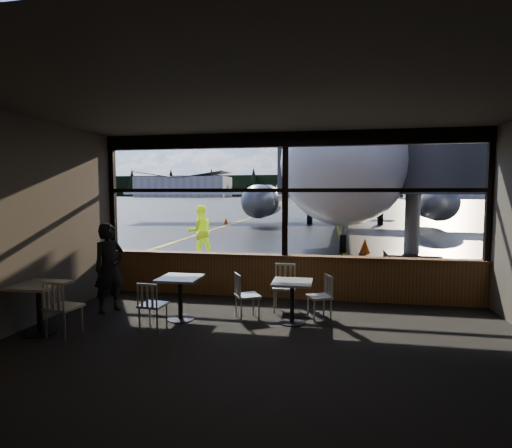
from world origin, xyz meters
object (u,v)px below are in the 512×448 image
(cafe_table_near, at_px, (292,302))
(chair_mid_s, at_px, (153,305))
(chair_left_s, at_px, (64,308))
(jet_bridge, at_px, (412,184))
(airliner, at_px, (346,139))
(chair_near_n, at_px, (284,288))
(chair_near_e, at_px, (319,297))
(chair_near_w, at_px, (247,296))
(ground_crew, at_px, (200,232))
(cafe_table_left, at_px, (39,309))
(passenger, at_px, (109,268))
(cone_nose, at_px, (365,246))
(cone_wing, at_px, (226,221))
(cafe_table_mid, at_px, (180,299))

(cafe_table_near, relative_size, chair_mid_s, 0.90)
(chair_left_s, bearing_deg, chair_mid_s, 31.53)
(cafe_table_near, bearing_deg, jet_bridge, 65.29)
(airliner, xyz_separation_m, chair_near_n, (-1.87, -20.75, -5.46))
(chair_near_e, relative_size, chair_mid_s, 0.97)
(chair_near_w, relative_size, chair_left_s, 0.91)
(ground_crew, bearing_deg, chair_near_e, 92.27)
(chair_near_w, bearing_deg, chair_near_n, 107.41)
(chair_near_w, bearing_deg, cafe_table_left, -95.72)
(jet_bridge, distance_m, chair_left_s, 10.99)
(chair_near_e, bearing_deg, passenger, 70.31)
(cafe_table_left, height_order, chair_near_n, chair_near_n)
(chair_near_w, relative_size, cone_nose, 1.53)
(chair_left_s, bearing_deg, cone_wing, 106.03)
(jet_bridge, xyz_separation_m, chair_near_n, (-3.50, -6.46, -2.10))
(cone_nose, height_order, cone_wing, cone_nose)
(chair_near_n, bearing_deg, cafe_table_mid, 24.76)
(ground_crew, distance_m, cone_nose, 6.11)
(chair_near_e, distance_m, chair_near_n, 0.77)
(ground_crew, bearing_deg, cafe_table_mid, 72.76)
(jet_bridge, height_order, chair_mid_s, jet_bridge)
(chair_near_w, distance_m, cone_wing, 22.13)
(chair_left_s, relative_size, cone_nose, 1.69)
(passenger, bearing_deg, cafe_table_left, -172.71)
(chair_near_w, height_order, chair_near_n, chair_near_n)
(jet_bridge, height_order, ground_crew, jet_bridge)
(cafe_table_near, distance_m, cafe_table_mid, 1.96)
(cafe_table_near, xyz_separation_m, chair_mid_s, (-2.21, -0.73, 0.04))
(chair_near_n, xyz_separation_m, ground_crew, (-3.53, 5.65, 0.47))
(jet_bridge, bearing_deg, passenger, -133.37)
(airliner, bearing_deg, chair_near_w, -94.26)
(chair_near_w, bearing_deg, chair_near_e, 71.91)
(airliner, relative_size, chair_mid_s, 47.15)
(airliner, distance_m, cafe_table_left, 24.00)
(jet_bridge, xyz_separation_m, chair_near_e, (-2.84, -6.84, -2.14))
(chair_near_e, height_order, chair_left_s, chair_left_s)
(cafe_table_left, distance_m, cone_wing, 22.80)
(cafe_table_near, height_order, cafe_table_mid, cafe_table_mid)
(chair_left_s, bearing_deg, ground_crew, 99.97)
(jet_bridge, height_order, cafe_table_near, jet_bridge)
(chair_near_e, xyz_separation_m, chair_mid_s, (-2.67, -1.05, 0.01))
(chair_near_w, distance_m, chair_near_n, 0.85)
(chair_near_e, bearing_deg, chair_mid_s, 87.65)
(ground_crew, bearing_deg, chair_mid_s, 69.64)
(chair_near_w, xyz_separation_m, passenger, (-2.63, -0.05, 0.42))
(chair_mid_s, bearing_deg, cone_nose, 70.78)
(cone_nose, bearing_deg, chair_left_s, -118.82)
(cafe_table_left, height_order, cone_nose, cafe_table_left)
(chair_near_n, relative_size, chair_left_s, 0.96)
(passenger, height_order, cone_wing, passenger)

